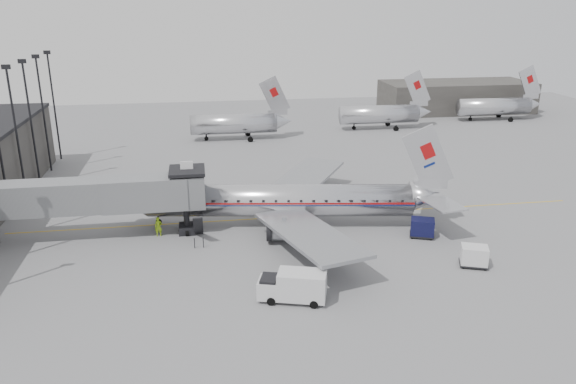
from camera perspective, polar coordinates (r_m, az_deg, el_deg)
name	(u,v)px	position (r m, az deg, el deg)	size (l,w,h in m)	color
ground	(286,240)	(53.61, -0.20, -4.93)	(160.00, 160.00, 0.00)	slate
hangar	(456,96)	(122.01, 16.70, 9.28)	(30.00, 12.00, 6.00)	#363331
apron_line	(305,216)	(59.55, 1.75, -2.44)	(0.15, 60.00, 0.01)	gold
jet_bridge	(106,196)	(55.68, -18.01, -0.36)	(21.00, 6.20, 7.10)	slate
floodlight_masts	(7,134)	(65.91, -26.62, 5.25)	(0.90, 42.25, 15.25)	black
distant_aircraft_near	(235,123)	(92.59, -5.43, 6.99)	(16.39, 3.20, 10.26)	silver
distant_aircraft_mid	(380,114)	(101.47, 9.35, 7.87)	(16.39, 3.20, 10.26)	silver
distant_aircraft_far	(495,106)	(114.78, 20.28, 8.22)	(16.39, 3.20, 10.26)	silver
airliner	(286,200)	(56.30, -0.17, -0.85)	(32.98, 30.34, 10.48)	silver
service_van	(293,286)	(42.86, 0.53, -9.49)	(5.48, 3.38, 2.41)	silver
baggage_cart_navy	(422,227)	(55.57, 13.49, -3.52)	(2.78, 2.47, 1.81)	black
baggage_cart_white	(474,256)	(50.81, 18.38, -6.17)	(2.77, 2.46, 1.81)	silver
ramp_worker	(158,227)	(55.61, -13.02, -3.46)	(0.70, 0.46, 1.93)	#88B915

